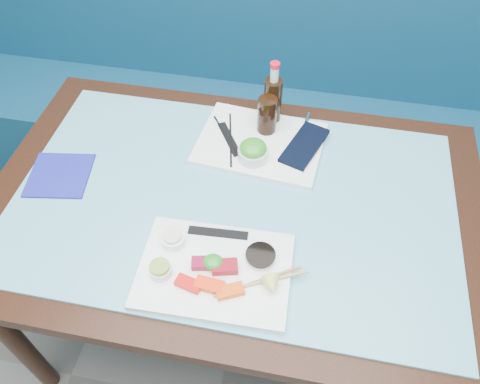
% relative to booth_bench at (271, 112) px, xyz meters
% --- Properties ---
extents(booth_bench, '(3.00, 0.56, 1.17)m').
position_rel_booth_bench_xyz_m(booth_bench, '(0.00, 0.00, 0.00)').
color(booth_bench, navy).
rests_on(booth_bench, ground).
extents(dining_table, '(1.40, 0.90, 0.75)m').
position_rel_booth_bench_xyz_m(dining_table, '(0.00, -0.84, 0.29)').
color(dining_table, black).
rests_on(dining_table, ground).
extents(glass_top, '(1.22, 0.76, 0.01)m').
position_rel_booth_bench_xyz_m(glass_top, '(0.00, -0.84, 0.38)').
color(glass_top, '#60ABC1').
rests_on(glass_top, dining_table).
extents(sashimi_plate, '(0.38, 0.28, 0.02)m').
position_rel_booth_bench_xyz_m(sashimi_plate, '(0.00, -1.08, 0.39)').
color(sashimi_plate, white).
rests_on(sashimi_plate, glass_top).
extents(salmon_left, '(0.07, 0.04, 0.02)m').
position_rel_booth_bench_xyz_m(salmon_left, '(-0.05, -1.13, 0.41)').
color(salmon_left, red).
rests_on(salmon_left, sashimi_plate).
extents(salmon_mid, '(0.07, 0.04, 0.02)m').
position_rel_booth_bench_xyz_m(salmon_mid, '(0.00, -1.13, 0.41)').
color(salmon_mid, '#FF310A').
rests_on(salmon_mid, sashimi_plate).
extents(salmon_right, '(0.07, 0.06, 0.02)m').
position_rel_booth_bench_xyz_m(salmon_right, '(0.05, -1.13, 0.41)').
color(salmon_right, '#FF4A0A').
rests_on(salmon_right, sashimi_plate).
extents(tuna_left, '(0.06, 0.04, 0.02)m').
position_rel_booth_bench_xyz_m(tuna_left, '(-0.03, -1.07, 0.41)').
color(tuna_left, maroon).
rests_on(tuna_left, sashimi_plate).
extents(tuna_right, '(0.07, 0.05, 0.02)m').
position_rel_booth_bench_xyz_m(tuna_right, '(0.03, -1.07, 0.41)').
color(tuna_right, maroon).
rests_on(tuna_right, sashimi_plate).
extents(seaweed_garnish, '(0.06, 0.05, 0.03)m').
position_rel_booth_bench_xyz_m(seaweed_garnish, '(-0.00, -1.07, 0.42)').
color(seaweed_garnish, '#1F8821').
rests_on(seaweed_garnish, sashimi_plate).
extents(ramekin_wasabi, '(0.07, 0.07, 0.02)m').
position_rel_booth_bench_xyz_m(ramekin_wasabi, '(-0.12, -1.11, 0.41)').
color(ramekin_wasabi, white).
rests_on(ramekin_wasabi, sashimi_plate).
extents(wasabi_fill, '(0.06, 0.06, 0.01)m').
position_rel_booth_bench_xyz_m(wasabi_fill, '(-0.12, -1.11, 0.43)').
color(wasabi_fill, '#7DA836').
rests_on(wasabi_fill, ramekin_wasabi).
extents(ramekin_ginger, '(0.08, 0.08, 0.02)m').
position_rel_booth_bench_xyz_m(ramekin_ginger, '(-0.12, -1.02, 0.41)').
color(ramekin_ginger, white).
rests_on(ramekin_ginger, sashimi_plate).
extents(ginger_fill, '(0.06, 0.06, 0.01)m').
position_rel_booth_bench_xyz_m(ginger_fill, '(-0.12, -1.02, 0.43)').
color(ginger_fill, beige).
rests_on(ginger_fill, ramekin_ginger).
extents(soy_dish, '(0.07, 0.07, 0.01)m').
position_rel_booth_bench_xyz_m(soy_dish, '(0.11, -1.03, 0.41)').
color(soy_dish, silver).
rests_on(soy_dish, sashimi_plate).
extents(soy_fill, '(0.08, 0.08, 0.01)m').
position_rel_booth_bench_xyz_m(soy_fill, '(0.11, -1.03, 0.42)').
color(soy_fill, black).
rests_on(soy_fill, soy_dish).
extents(lemon_wedge, '(0.06, 0.05, 0.05)m').
position_rel_booth_bench_xyz_m(lemon_wedge, '(0.15, -1.11, 0.43)').
color(lemon_wedge, '#E3EC70').
rests_on(lemon_wedge, sashimi_plate).
extents(chopstick_sleeve, '(0.16, 0.03, 0.00)m').
position_rel_booth_bench_xyz_m(chopstick_sleeve, '(-0.01, -0.97, 0.40)').
color(chopstick_sleeve, black).
rests_on(chopstick_sleeve, sashimi_plate).
extents(wooden_chopstick_a, '(0.20, 0.12, 0.01)m').
position_rel_booth_bench_xyz_m(wooden_chopstick_a, '(0.11, -1.09, 0.41)').
color(wooden_chopstick_a, '#A3724D').
rests_on(wooden_chopstick_a, sashimi_plate).
extents(wooden_chopstick_b, '(0.21, 0.11, 0.01)m').
position_rel_booth_bench_xyz_m(wooden_chopstick_b, '(0.12, -1.09, 0.41)').
color(wooden_chopstick_b, tan).
rests_on(wooden_chopstick_b, sashimi_plate).
extents(serving_tray, '(0.40, 0.32, 0.01)m').
position_rel_booth_bench_xyz_m(serving_tray, '(0.04, -0.61, 0.39)').
color(serving_tray, white).
rests_on(serving_tray, glass_top).
extents(paper_placemat, '(0.38, 0.31, 0.00)m').
position_rel_booth_bench_xyz_m(paper_placemat, '(0.04, -0.61, 0.40)').
color(paper_placemat, white).
rests_on(paper_placemat, serving_tray).
extents(seaweed_bowl, '(0.10, 0.10, 0.04)m').
position_rel_booth_bench_xyz_m(seaweed_bowl, '(0.03, -0.68, 0.42)').
color(seaweed_bowl, silver).
rests_on(seaweed_bowl, serving_tray).
extents(seaweed_salad, '(0.10, 0.10, 0.04)m').
position_rel_booth_bench_xyz_m(seaweed_salad, '(0.03, -0.68, 0.44)').
color(seaweed_salad, '#2E8E20').
rests_on(seaweed_salad, seaweed_bowl).
extents(cola_glass, '(0.06, 0.06, 0.12)m').
position_rel_booth_bench_xyz_m(cola_glass, '(0.05, -0.55, 0.46)').
color(cola_glass, black).
rests_on(cola_glass, serving_tray).
extents(navy_pouch, '(0.14, 0.21, 0.01)m').
position_rel_booth_bench_xyz_m(navy_pouch, '(0.17, -0.61, 0.40)').
color(navy_pouch, black).
rests_on(navy_pouch, serving_tray).
extents(fork, '(0.02, 0.09, 0.01)m').
position_rel_booth_bench_xyz_m(fork, '(0.17, -0.50, 0.40)').
color(fork, silver).
rests_on(fork, serving_tray).
extents(black_chopstick_a, '(0.13, 0.19, 0.01)m').
position_rel_booth_bench_xyz_m(black_chopstick_a, '(-0.06, -0.62, 0.40)').
color(black_chopstick_a, black).
rests_on(black_chopstick_a, serving_tray).
extents(black_chopstick_b, '(0.06, 0.23, 0.01)m').
position_rel_booth_bench_xyz_m(black_chopstick_b, '(-0.05, -0.62, 0.40)').
color(black_chopstick_b, black).
rests_on(black_chopstick_b, serving_tray).
extents(tray_sleeve, '(0.10, 0.15, 0.00)m').
position_rel_booth_bench_xyz_m(tray_sleeve, '(-0.06, -0.62, 0.40)').
color(tray_sleeve, black).
rests_on(tray_sleeve, serving_tray).
extents(cola_bottle_body, '(0.07, 0.07, 0.16)m').
position_rel_booth_bench_xyz_m(cola_bottle_body, '(0.06, -0.50, 0.46)').
color(cola_bottle_body, black).
rests_on(cola_bottle_body, glass_top).
extents(cola_bottle_neck, '(0.03, 0.03, 0.05)m').
position_rel_booth_bench_xyz_m(cola_bottle_neck, '(0.06, -0.50, 0.57)').
color(cola_bottle_neck, silver).
rests_on(cola_bottle_neck, cola_bottle_body).
extents(cola_bottle_cap, '(0.04, 0.04, 0.01)m').
position_rel_booth_bench_xyz_m(cola_bottle_cap, '(0.06, -0.50, 0.60)').
color(cola_bottle_cap, red).
rests_on(cola_bottle_cap, cola_bottle_neck).
extents(blue_napkin, '(0.20, 0.20, 0.01)m').
position_rel_booth_bench_xyz_m(blue_napkin, '(-0.51, -0.85, 0.39)').
color(blue_napkin, navy).
rests_on(blue_napkin, glass_top).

